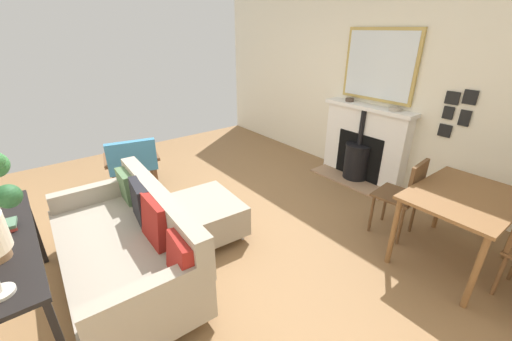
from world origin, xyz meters
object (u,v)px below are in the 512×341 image
object	(u,v)px
fireplace	(362,148)
armchair_accent	(132,161)
mantel_bowl_far	(395,109)
dining_chair_near_fireplace	(405,192)
mantel_bowl_near	(350,100)
ottoman	(207,214)
dining_table	(463,204)
console_table	(3,252)
sofa	(129,246)

from	to	relation	value
fireplace	armchair_accent	size ratio (longest dim) A/B	1.71
mantel_bowl_far	dining_chair_near_fireplace	xyz separation A→B (m)	(0.92, 0.77, -0.59)
armchair_accent	dining_chair_near_fireplace	xyz separation A→B (m)	(-1.91, 2.77, 0.07)
mantel_bowl_near	armchair_accent	xyz separation A→B (m)	(2.83, -1.29, -0.67)
ottoman	dining_table	distance (m)	2.46
mantel_bowl_far	console_table	xyz separation A→B (m)	(4.21, -0.34, -0.44)
console_table	dining_table	bearing A→B (deg)	153.51
fireplace	mantel_bowl_far	distance (m)	0.74
mantel_bowl_near	ottoman	xyz separation A→B (m)	(2.54, 0.19, -0.87)
ottoman	console_table	bearing A→B (deg)	6.18
armchair_accent	dining_table	size ratio (longest dim) A/B	0.74
ottoman	dining_chair_near_fireplace	xyz separation A→B (m)	(-1.62, 1.29, 0.28)
mantel_bowl_near	sofa	size ratio (longest dim) A/B	0.07
mantel_bowl_far	armchair_accent	bearing A→B (deg)	-35.33
fireplace	dining_chair_near_fireplace	xyz separation A→B (m)	(0.90, 1.14, 0.04)
mantel_bowl_near	dining_table	bearing A→B (deg)	65.19
mantel_bowl_near	sofa	world-z (taller)	mantel_bowl_near
mantel_bowl_far	dining_table	bearing A→B (deg)	54.44
console_table	dining_chair_near_fireplace	distance (m)	3.47
ottoman	armchair_accent	bearing A→B (deg)	-79.14
mantel_bowl_far	dining_chair_near_fireplace	distance (m)	1.34
mantel_bowl_far	dining_table	distance (m)	1.67
sofa	armchair_accent	world-z (taller)	sofa
fireplace	armchair_accent	bearing A→B (deg)	-30.14
fireplace	mantel_bowl_near	xyz separation A→B (m)	(-0.02, -0.33, 0.64)
sofa	mantel_bowl_near	bearing A→B (deg)	-173.77
mantel_bowl_near	ottoman	size ratio (longest dim) A/B	0.15
dining_chair_near_fireplace	mantel_bowl_far	bearing A→B (deg)	-140.12
armchair_accent	ottoman	bearing A→B (deg)	100.86
fireplace	ottoman	world-z (taller)	fireplace
sofa	console_table	distance (m)	0.85
mantel_bowl_near	dining_chair_near_fireplace	world-z (taller)	mantel_bowl_near
ottoman	armchair_accent	world-z (taller)	armchair_accent
mantel_bowl_near	sofa	distance (m)	3.52
armchair_accent	sofa	bearing A→B (deg)	70.45
dining_table	sofa	bearing A→B (deg)	-33.23
ottoman	fireplace	bearing A→B (deg)	176.72
dining_table	mantel_bowl_far	bearing A→B (deg)	-125.56
mantel_bowl_near	sofa	bearing A→B (deg)	6.23
fireplace	sofa	world-z (taller)	fireplace
mantel_bowl_near	ottoman	world-z (taller)	mantel_bowl_near
dining_table	armchair_accent	bearing A→B (deg)	-60.08
dining_table	fireplace	bearing A→B (deg)	-118.51
mantel_bowl_far	dining_chair_near_fireplace	size ratio (longest dim) A/B	0.17
fireplace	armchair_accent	distance (m)	3.25
mantel_bowl_near	dining_table	xyz separation A→B (m)	(0.93, 2.00, -0.49)
fireplace	dining_table	bearing A→B (deg)	61.49
mantel_bowl_far	dining_table	world-z (taller)	mantel_bowl_far
mantel_bowl_near	dining_table	world-z (taller)	mantel_bowl_near
sofa	dining_chair_near_fireplace	bearing A→B (deg)	156.19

